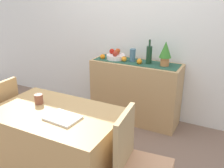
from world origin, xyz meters
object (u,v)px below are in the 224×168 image
Objects in this scene: wine_bottle at (149,55)px; open_book at (63,118)px; potted_plant at (165,52)px; fruit_bowl at (116,57)px; dining_table at (59,147)px; coffee_cup at (39,99)px; sideboard_console at (135,92)px; ceramic_vase at (133,55)px.

wine_bottle is 1.56m from open_book.
potted_plant reaches higher than open_book.
fruit_bowl reaches higher than dining_table.
potted_plant reaches higher than coffee_cup.
fruit_bowl is 1.55m from dining_table.
fruit_bowl reaches higher than sideboard_console.
dining_table is 0.41m from open_book.
wine_bottle is (0.48, 0.00, 0.09)m from fruit_bowl.
ceramic_vase is 1.56m from dining_table.
fruit_bowl is 0.25m from ceramic_vase.
potted_plant is at bearing 78.72° from open_book.
sideboard_console is 1.50m from coffee_cup.
potted_plant is 3.37× the size of coffee_cup.
fruit_bowl is 0.81× the size of potted_plant.
ceramic_vase is at bearing 0.00° from fruit_bowl.
potted_plant is (0.43, -0.00, 0.09)m from ceramic_vase.
sideboard_console is at bearing 0.00° from fruit_bowl.
ceramic_vase is at bearing 180.00° from sideboard_console.
fruit_bowl is 0.80× the size of wine_bottle.
potted_plant is at bearing -0.00° from wine_bottle.
dining_table is at bearing -103.71° from wine_bottle.
fruit_bowl is at bearing 180.00° from ceramic_vase.
fruit_bowl is at bearing 103.89° from open_book.
potted_plant is (0.68, -0.00, 0.14)m from fruit_bowl.
open_book is (-0.05, -1.53, 0.33)m from sideboard_console.
fruit_bowl is at bearing 180.00° from potted_plant.
coffee_cup is at bearing -95.29° from fruit_bowl.
wine_bottle is at bearing 86.19° from open_book.
ceramic_vase reaches higher than coffee_cup.
ceramic_vase reaches higher than fruit_bowl.
fruit_bowl is 0.48m from wine_bottle.
potted_plant is (0.38, -0.00, 0.60)m from sideboard_console.
dining_table is at bearing -85.26° from fruit_bowl.
ceramic_vase is (-0.23, 0.00, -0.04)m from wine_bottle.
open_book is at bearing -98.14° from wine_bottle.
sideboard_console is 4.76× the size of fruit_bowl.
ceramic_vase is at bearing 74.78° from coffee_cup.
sideboard_console is 0.55m from fruit_bowl.
fruit_bowl is 0.90× the size of open_book.
sideboard_console is at bearing 180.00° from potted_plant.
dining_table is 12.56× the size of coffee_cup.
wine_bottle is 0.23m from ceramic_vase.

